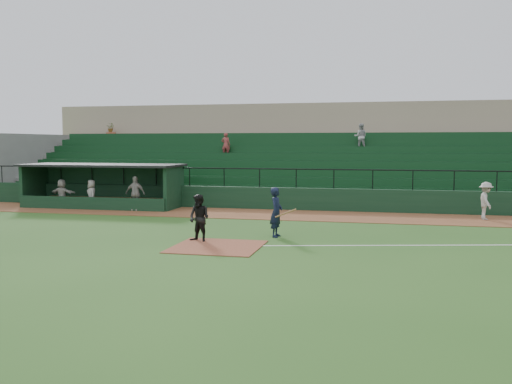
# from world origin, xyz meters

# --- Properties ---
(ground) EXTENTS (90.00, 90.00, 0.00)m
(ground) POSITION_xyz_m (0.00, 0.00, 0.00)
(ground) COLOR #28501A
(ground) RESTS_ON ground
(warning_track) EXTENTS (40.00, 4.00, 0.03)m
(warning_track) POSITION_xyz_m (0.00, 8.00, 0.01)
(warning_track) COLOR brown
(warning_track) RESTS_ON ground
(home_plate_dirt) EXTENTS (3.00, 3.00, 0.03)m
(home_plate_dirt) POSITION_xyz_m (0.00, -1.00, 0.01)
(home_plate_dirt) COLOR brown
(home_plate_dirt) RESTS_ON ground
(foul_line) EXTENTS (17.49, 4.44, 0.01)m
(foul_line) POSITION_xyz_m (8.00, 1.20, 0.01)
(foul_line) COLOR white
(foul_line) RESTS_ON ground
(stadium_structure) EXTENTS (38.00, 13.08, 6.40)m
(stadium_structure) POSITION_xyz_m (-0.00, 16.46, 2.30)
(stadium_structure) COLOR black
(stadium_structure) RESTS_ON ground
(dugout) EXTENTS (8.90, 3.20, 2.42)m
(dugout) POSITION_xyz_m (-9.75, 9.56, 1.33)
(dugout) COLOR black
(dugout) RESTS_ON ground
(batter_at_plate) EXTENTS (1.04, 0.73, 1.90)m
(batter_at_plate) POSITION_xyz_m (1.59, 1.55, 0.95)
(batter_at_plate) COLOR black
(batter_at_plate) RESTS_ON ground
(umpire) EXTENTS (1.02, 0.91, 1.73)m
(umpire) POSITION_xyz_m (-0.93, -0.14, 0.86)
(umpire) COLOR black
(umpire) RESTS_ON ground
(runner) EXTENTS (0.77, 1.20, 1.76)m
(runner) POSITION_xyz_m (10.20, 8.28, 0.91)
(runner) COLOR #A9A49E
(runner) RESTS_ON warning_track
(dugout_player_a) EXTENTS (1.07, 0.45, 1.82)m
(dugout_player_a) POSITION_xyz_m (-7.21, 7.89, 0.94)
(dugout_player_a) COLOR #9D9893
(dugout_player_a) RESTS_ON warning_track
(dugout_player_b) EXTENTS (0.89, 0.90, 1.57)m
(dugout_player_b) POSITION_xyz_m (-9.85, 8.09, 0.81)
(dugout_player_b) COLOR #A29B97
(dugout_player_b) RESTS_ON warning_track
(dugout_player_c) EXTENTS (1.51, 0.59, 1.59)m
(dugout_player_c) POSITION_xyz_m (-11.58, 7.99, 0.83)
(dugout_player_c) COLOR #A49F9A
(dugout_player_c) RESTS_ON warning_track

